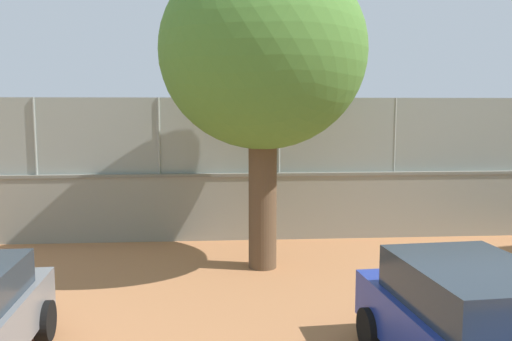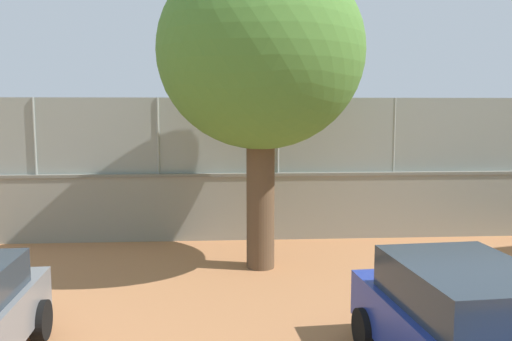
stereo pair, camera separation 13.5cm
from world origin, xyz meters
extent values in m
plane|color=#B27247|center=(0.00, 0.00, 0.00)|extent=(260.00, 260.00, 0.00)
cube|color=gray|center=(-2.02, 9.01, 0.87)|extent=(22.80, 0.48, 1.74)
cube|color=slate|center=(-2.02, 9.01, 1.78)|extent=(22.80, 0.54, 0.08)
cube|color=gray|center=(-2.02, 9.01, 2.82)|extent=(22.34, 0.14, 2.01)
cylinder|color=gray|center=(-6.81, 8.99, 2.82)|extent=(0.07, 0.07, 2.01)
cylinder|color=gray|center=(-3.62, 9.00, 2.82)|extent=(0.07, 0.07, 2.01)
cylinder|color=gray|center=(-0.42, 9.02, 2.82)|extent=(0.07, 0.07, 2.01)
cylinder|color=gray|center=(2.77, 9.03, 2.82)|extent=(0.07, 0.07, 2.01)
cylinder|color=gray|center=(5.96, 9.05, 2.82)|extent=(0.07, 0.07, 2.01)
cylinder|color=#591919|center=(-1.27, 1.76, 0.41)|extent=(0.20, 0.20, 0.82)
cylinder|color=#591919|center=(-1.18, 1.59, 0.41)|extent=(0.20, 0.20, 0.82)
cylinder|color=white|center=(-1.22, 1.68, 1.12)|extent=(0.46, 0.46, 0.61)
cylinder|color=brown|center=(-1.41, 1.93, 1.24)|extent=(0.55, 0.34, 0.17)
cylinder|color=brown|center=(-1.35, 1.26, 1.24)|extent=(0.55, 0.34, 0.17)
sphere|color=brown|center=(-1.22, 1.68, 1.54)|extent=(0.23, 0.23, 0.23)
cylinder|color=black|center=(-1.22, 1.68, 1.64)|extent=(0.33, 0.33, 0.05)
cylinder|color=black|center=(-1.51, 1.18, 1.24)|extent=(0.28, 0.17, 0.04)
ellipsoid|color=#333338|center=(-1.70, 1.08, 1.24)|extent=(0.28, 0.16, 0.24)
cylinder|color=black|center=(5.87, 5.11, 0.36)|extent=(0.21, 0.21, 0.72)
cylinder|color=black|center=(5.70, 5.22, 0.36)|extent=(0.21, 0.21, 0.72)
cylinder|color=white|center=(5.78, 5.16, 0.98)|extent=(0.47, 0.47, 0.53)
cylinder|color=brown|center=(6.04, 5.05, 1.09)|extent=(0.35, 0.47, 0.16)
cylinder|color=brown|center=(5.72, 5.56, 1.09)|extent=(0.35, 0.47, 0.16)
sphere|color=brown|center=(5.78, 5.16, 1.35)|extent=(0.20, 0.20, 0.20)
cylinder|color=navy|center=(5.78, 5.16, 1.43)|extent=(0.29, 0.29, 0.05)
cylinder|color=black|center=(-2.27, 3.79, 0.37)|extent=(0.21, 0.21, 0.74)
cylinder|color=black|center=(-2.12, 3.65, 0.37)|extent=(0.21, 0.21, 0.74)
cylinder|color=#D14C42|center=(-2.20, 3.72, 1.02)|extent=(0.48, 0.48, 0.55)
cylinder|color=#936B4C|center=(-2.43, 3.89, 1.13)|extent=(0.43, 0.44, 0.16)
cylinder|color=#936B4C|center=(-2.20, 3.31, 1.13)|extent=(0.43, 0.44, 0.16)
sphere|color=#936B4C|center=(-2.20, 3.72, 1.40)|extent=(0.21, 0.21, 0.21)
cylinder|color=navy|center=(-2.20, 3.72, 1.49)|extent=(0.31, 0.31, 0.05)
sphere|color=#3399D8|center=(-1.45, 2.46, 0.07)|extent=(0.13, 0.13, 0.13)
sphere|color=orange|center=(5.34, 7.07, 0.07)|extent=(0.14, 0.14, 0.14)
cylinder|color=black|center=(3.88, 15.20, 0.31)|extent=(0.23, 0.63, 0.62)
cube|color=#28333D|center=(-1.99, 16.95, 1.30)|extent=(1.77, 2.39, 0.58)
cylinder|color=black|center=(-2.81, 15.71, 0.31)|extent=(0.25, 0.63, 0.62)
cylinder|color=black|center=(-1.00, 15.84, 0.31)|extent=(0.25, 0.63, 0.62)
cylinder|color=brown|center=(0.24, 11.67, 1.77)|extent=(0.62, 0.62, 3.54)
ellipsoid|color=#4C7F33|center=(0.24, 11.67, 4.76)|extent=(4.45, 4.45, 4.21)
camera|label=1|loc=(1.22, 23.22, 3.55)|focal=37.25mm
camera|label=2|loc=(1.08, 23.23, 3.55)|focal=37.25mm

